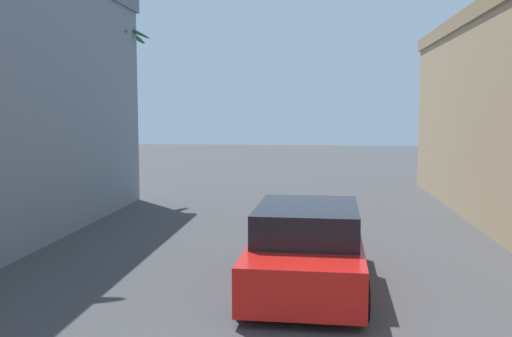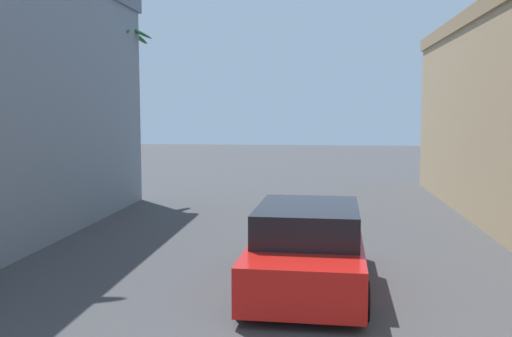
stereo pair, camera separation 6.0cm
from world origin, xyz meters
The scene contains 3 objects.
ground_plane centered at (0.00, 10.00, 0.00)m, with size 87.12×87.12×0.00m, color #424244.
car_lead centered at (0.82, 7.31, 0.74)m, with size 2.29×4.81×1.56m.
palm_tree_far_left centered at (-6.44, 17.22, 4.56)m, with size 2.71×2.75×6.64m.
Camera 1 is at (0.98, -3.35, 3.32)m, focal length 40.00 mm.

